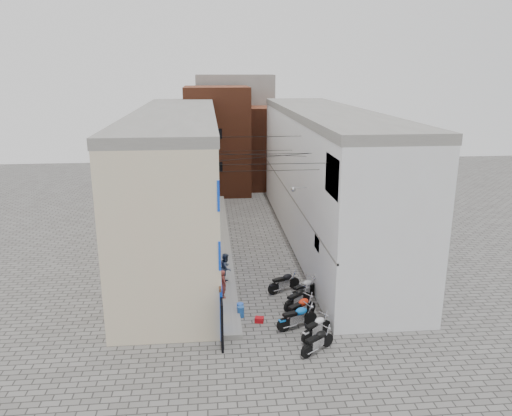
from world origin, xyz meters
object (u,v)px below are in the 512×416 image
object	(u,v)px
person_a	(223,284)
motorcycle_b	(316,326)
person_b	(226,268)
water_jug_far	(240,308)
motorcycle_f	(304,288)
motorcycle_a	(318,340)
motorcycle_d	(300,308)
motorcycle_c	(297,316)
motorcycle_g	(284,281)
water_jug_near	(241,312)
red_crate	(259,320)
motorcycle_e	(298,297)

from	to	relation	value
person_a	motorcycle_b	bearing A→B (deg)	-152.38
motorcycle_b	person_a	world-z (taller)	person_a
person_b	water_jug_far	xyz separation A→B (m)	(0.56, -3.22, -0.82)
motorcycle_f	person_a	world-z (taller)	person_a
motorcycle_a	water_jug_far	bearing A→B (deg)	-176.90
motorcycle_d	motorcycle_f	world-z (taller)	motorcycle_f
motorcycle_c	motorcycle_g	bearing A→B (deg)	159.40
person_b	motorcycle_f	bearing A→B (deg)	-97.84
motorcycle_b	water_jug_near	xyz separation A→B (m)	(-3.22, 2.26, -0.29)
person_b	red_crate	world-z (taller)	person_b
motorcycle_e	water_jug_far	size ratio (longest dim) A/B	3.76
person_b	motorcycle_a	bearing A→B (deg)	-133.99
motorcycle_e	motorcycle_f	distance (m)	1.04
water_jug_near	red_crate	bearing A→B (deg)	-36.52
motorcycle_g	water_jug_far	world-z (taller)	motorcycle_g
motorcycle_d	water_jug_near	distance (m)	2.88
motorcycle_f	person_b	world-z (taller)	person_b
motorcycle_d	water_jug_near	size ratio (longest dim) A/B	3.98
motorcycle_b	person_a	distance (m)	5.66
red_crate	motorcycle_b	bearing A→B (deg)	-34.52
person_b	motorcycle_c	bearing A→B (deg)	-129.09
motorcycle_b	person_b	distance (m)	6.99
motorcycle_b	person_b	world-z (taller)	person_b
motorcycle_a	motorcycle_g	bearing A→B (deg)	149.40
motorcycle_a	person_b	bearing A→B (deg)	171.63
motorcycle_e	motorcycle_g	bearing A→B (deg)	151.18
motorcycle_a	red_crate	bearing A→B (deg)	-177.44
motorcycle_g	motorcycle_a	bearing A→B (deg)	-22.42
motorcycle_g	water_jug_far	size ratio (longest dim) A/B	3.89
motorcycle_b	motorcycle_g	size ratio (longest dim) A/B	0.95
motorcycle_b	water_jug_near	distance (m)	3.94
motorcycle_b	motorcycle_e	world-z (taller)	motorcycle_e
motorcycle_b	motorcycle_c	bearing A→B (deg)	178.91
motorcycle_e	motorcycle_f	size ratio (longest dim) A/B	0.92
motorcycle_g	motorcycle_f	bearing A→B (deg)	13.24
motorcycle_b	water_jug_near	size ratio (longest dim) A/B	3.60
motorcycle_d	motorcycle_g	xyz separation A→B (m)	(-0.30, 3.17, -0.03)
motorcycle_g	person_a	xyz separation A→B (m)	(-3.29, -0.92, 0.41)
motorcycle_a	motorcycle_f	world-z (taller)	motorcycle_f
motorcycle_g	red_crate	distance (m)	3.69
motorcycle_b	motorcycle_a	bearing A→B (deg)	-48.33
water_jug_near	water_jug_far	xyz separation A→B (m)	(0.00, 0.38, -0.01)
motorcycle_e	motorcycle_g	world-z (taller)	motorcycle_g
motorcycle_a	person_a	world-z (taller)	person_a
motorcycle_d	water_jug_far	world-z (taller)	motorcycle_d
motorcycle_e	water_jug_far	distance (m)	2.93
motorcycle_d	person_b	size ratio (longest dim) A/B	1.27
motorcycle_a	red_crate	xyz separation A→B (m)	(-2.18, 2.79, -0.42)
motorcycle_a	motorcycle_f	distance (m)	5.02
motorcycle_g	motorcycle_c	bearing A→B (deg)	-27.20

